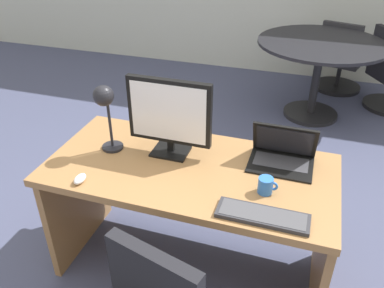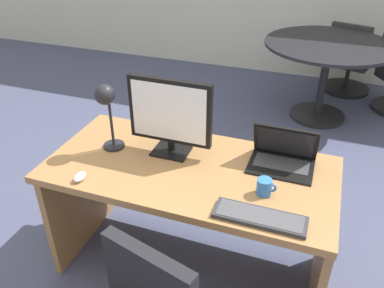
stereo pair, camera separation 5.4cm
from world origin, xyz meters
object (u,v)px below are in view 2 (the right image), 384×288
at_px(monitor, 170,114).
at_px(mouse, 80,177).
at_px(desk, 192,194).
at_px(meeting_table, 327,62).
at_px(desk_lamp, 106,103).
at_px(meeting_chair_near, 348,65).
at_px(coffee_mug, 265,187).
at_px(laptop, 283,152).
at_px(keyboard, 260,217).

height_order(monitor, mouse, monitor).
distance_m(desk, mouse, 0.63).
distance_m(monitor, meeting_table, 2.41).
distance_m(desk_lamp, meeting_chair_near, 3.47).
xyz_separation_m(desk_lamp, meeting_table, (1.06, 2.34, -0.44)).
bearing_deg(monitor, desk, -20.38).
bearing_deg(mouse, desk_lamp, 89.24).
bearing_deg(desk, monitor, 159.62).
bearing_deg(mouse, meeting_table, 68.21).
xyz_separation_m(monitor, coffee_mug, (0.56, -0.19, -0.20)).
xyz_separation_m(monitor, meeting_chair_near, (0.97, 3.05, -0.67)).
bearing_deg(coffee_mug, desk_lamp, 172.85).
bearing_deg(mouse, laptop, 27.99).
bearing_deg(desk, desk_lamp, -176.89).
relative_size(keyboard, meeting_chair_near, 0.49).
xyz_separation_m(laptop, coffee_mug, (-0.04, -0.29, -0.03)).
xyz_separation_m(laptop, desk_lamp, (-0.93, -0.18, 0.22)).
relative_size(meeting_table, meeting_chair_near, 1.50).
height_order(desk_lamp, meeting_table, desk_lamp).
height_order(laptop, meeting_table, laptop).
relative_size(mouse, meeting_table, 0.07).
xyz_separation_m(mouse, meeting_table, (1.06, 2.65, -0.17)).
bearing_deg(laptop, keyboard, -92.98).
xyz_separation_m(desk, keyboard, (0.43, -0.32, 0.23)).
distance_m(keyboard, mouse, 0.91).
distance_m(monitor, meeting_chair_near, 3.27).
relative_size(desk, monitor, 3.32).
distance_m(keyboard, desk_lamp, 0.99).
relative_size(laptop, meeting_chair_near, 0.40).
height_order(desk, mouse, mouse).
distance_m(desk_lamp, coffee_mug, 0.93).
bearing_deg(keyboard, coffee_mug, 95.28).
relative_size(monitor, laptop, 1.37).
height_order(mouse, coffee_mug, coffee_mug).
xyz_separation_m(keyboard, mouse, (-0.91, -0.02, 0.01)).
distance_m(monitor, coffee_mug, 0.62).
bearing_deg(mouse, meeting_chair_near, 69.28).
relative_size(keyboard, mouse, 4.80).
bearing_deg(meeting_chair_near, mouse, -110.72).
bearing_deg(meeting_table, laptop, -93.37).
distance_m(laptop, mouse, 1.06).
bearing_deg(laptop, monitor, -170.24).
xyz_separation_m(meeting_table, meeting_chair_near, (0.24, 0.79, -0.28)).
height_order(desk, meeting_chair_near, meeting_chair_near).
relative_size(mouse, coffee_mug, 0.89).
height_order(coffee_mug, meeting_chair_near, coffee_mug).
height_order(laptop, coffee_mug, laptop).
relative_size(desk, laptop, 4.54).
bearing_deg(desk_lamp, meeting_chair_near, 67.47).
xyz_separation_m(desk, coffee_mug, (0.41, -0.14, 0.26)).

